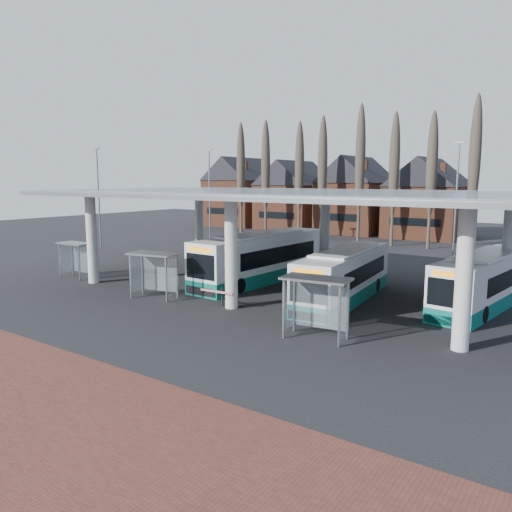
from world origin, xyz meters
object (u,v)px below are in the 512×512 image
Objects in this scene: bus_1 at (262,258)px; shelter_2 at (317,294)px; shelter_0 at (77,252)px; bus_3 at (486,281)px; shelter_1 at (155,265)px; bus_2 at (345,276)px.

shelter_2 is (9.16, -9.05, 0.42)m from bus_1.
shelter_0 is at bearing 165.66° from shelter_2.
shelter_0 is (-25.95, -7.84, 0.41)m from bus_3.
shelter_1 is (-16.67, -9.06, 0.56)m from bus_3.
shelter_2 reaches higher than shelter_0.
shelter_1 is at bearing -154.31° from bus_2.
bus_2 is at bearing 14.54° from shelter_0.
shelter_2 is at bearing -42.46° from bus_1.
shelter_1 is (-2.45, -7.71, 0.38)m from bus_1.
bus_2 reaches higher than shelter_2.
shelter_1 is 11.68m from shelter_2.
shelter_0 is at bearing 161.02° from shelter_1.
bus_1 is 7.35m from bus_2.
bus_3 is 27.11m from shelter_0.
bus_1 reaches higher than bus_2.
bus_2 is 11.28m from shelter_1.
bus_2 is 4.03× the size of shelter_0.
bus_1 is at bearing 29.47° from shelter_0.
shelter_1 is (9.28, -1.22, 0.15)m from shelter_0.
bus_2 is 3.49× the size of shelter_2.
bus_2 reaches higher than shelter_1.
bus_1 is 8.10m from shelter_1.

